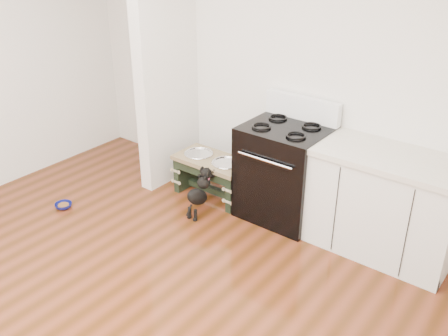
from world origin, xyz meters
TOP-DOWN VIEW (x-y plane):
  - ground at (0.00, 0.00)m, footprint 5.00×5.00m
  - room_shell at (0.00, 0.00)m, footprint 5.00×5.00m
  - partition_wall at (-1.18, 2.10)m, footprint 0.15×0.80m
  - oven_range at (0.25, 2.16)m, footprint 0.76×0.69m
  - cabinet_run at (1.23, 2.18)m, footprint 1.24×0.64m
  - dog_feeder at (-0.52, 2.02)m, footprint 0.78×0.42m
  - puppy at (-0.38, 1.66)m, footprint 0.14×0.40m
  - floor_bowl at (-1.55, 0.90)m, footprint 0.21×0.21m

SIDE VIEW (x-z plane):
  - ground at x=0.00m, z-range 0.00..0.00m
  - floor_bowl at x=-1.55m, z-range 0.00..0.05m
  - puppy at x=-0.38m, z-range 0.02..0.50m
  - dog_feeder at x=-0.52m, z-range 0.08..0.53m
  - cabinet_run at x=1.23m, z-range 0.00..0.91m
  - oven_range at x=0.25m, z-range -0.09..1.05m
  - partition_wall at x=-1.18m, z-range 0.00..2.70m
  - room_shell at x=0.00m, z-range -0.88..4.12m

